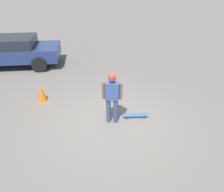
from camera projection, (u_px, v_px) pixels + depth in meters
name	position (u px, v px, depth m)	size (l,w,h in m)	color
ground_plane	(112.00, 121.00, 6.82)	(220.00, 220.00, 0.00)	slate
person	(112.00, 95.00, 6.35)	(0.55, 0.33, 1.63)	#38476B
skateboard	(135.00, 115.00, 7.02)	(0.78, 0.54, 0.07)	#336693
car_parked_near	(13.00, 51.00, 10.52)	(4.72, 3.89, 1.42)	navy
traffic_cone	(42.00, 93.00, 7.79)	(0.33, 0.33, 0.62)	orange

